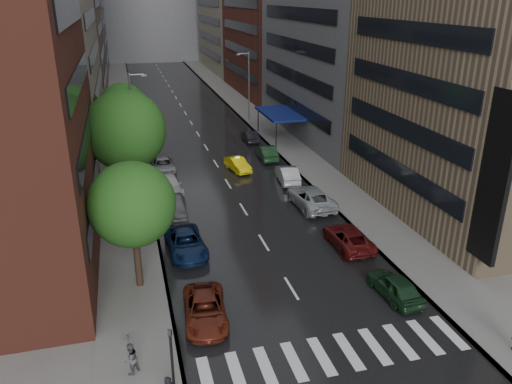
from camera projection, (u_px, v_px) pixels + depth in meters
ground at (316, 329)px, 25.78m from camera, size 220.00×220.00×0.00m
road at (187, 116)px, 70.67m from camera, size 14.00×140.00×0.01m
sidewalk_left at (122, 120)px, 68.49m from camera, size 4.00×140.00×0.15m
sidewalk_right at (249, 112)px, 72.79m from camera, size 4.00×140.00×0.15m
crosswalk at (335, 353)px, 24.03m from camera, size 13.15×2.80×0.01m
buildings_right at (276, 2)px, 74.71m from camera, size 8.05×109.10×36.00m
tree_near at (132, 205)px, 27.57m from camera, size 4.86×4.86×7.74m
tree_mid at (125, 131)px, 37.32m from camera, size 6.07×6.07×9.67m
tree_far at (123, 108)px, 50.52m from camera, size 4.96×4.96×7.90m
taxi at (238, 164)px, 48.70m from camera, size 2.15×4.13×1.29m
parked_cars_left at (177, 213)px, 37.78m from camera, size 2.64×29.47×1.49m
parked_cars_right at (304, 192)px, 41.74m from camera, size 2.88×37.56×1.59m
ped_black_umbrella at (130, 350)px, 22.16m from camera, size 0.96×0.98×2.09m
traffic_light at (172, 357)px, 20.51m from camera, size 0.18×0.15×3.45m
street_lamp_left at (134, 117)px, 49.06m from camera, size 1.74×0.22×9.00m
street_lamp_right at (248, 85)px, 66.22m from camera, size 1.74×0.22×9.00m
awning at (280, 114)px, 58.19m from camera, size 4.00×8.00×3.12m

